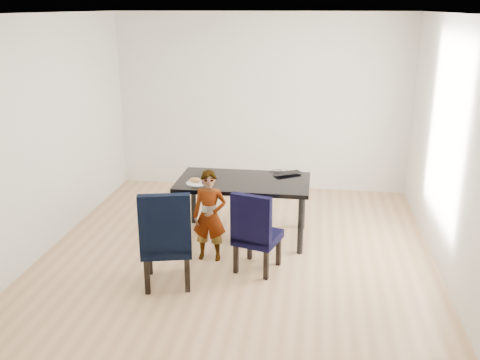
# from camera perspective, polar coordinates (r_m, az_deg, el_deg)

# --- Properties ---
(floor) EXTENTS (4.50, 5.00, 0.01)m
(floor) POSITION_cam_1_polar(r_m,az_deg,el_deg) (6.32, -0.26, -7.94)
(floor) COLOR tan
(floor) RESTS_ON ground
(ceiling) EXTENTS (4.50, 5.00, 0.01)m
(ceiling) POSITION_cam_1_polar(r_m,az_deg,el_deg) (5.68, -0.30, 17.42)
(ceiling) COLOR white
(ceiling) RESTS_ON wall_back
(wall_back) EXTENTS (4.50, 0.01, 2.70)m
(wall_back) POSITION_cam_1_polar(r_m,az_deg,el_deg) (8.29, 2.30, 8.21)
(wall_back) COLOR white
(wall_back) RESTS_ON ground
(wall_front) EXTENTS (4.50, 0.01, 2.70)m
(wall_front) POSITION_cam_1_polar(r_m,az_deg,el_deg) (3.53, -6.32, -5.79)
(wall_front) COLOR silver
(wall_front) RESTS_ON ground
(wall_left) EXTENTS (0.01, 5.00, 2.70)m
(wall_left) POSITION_cam_1_polar(r_m,az_deg,el_deg) (6.57, -20.18, 4.48)
(wall_left) COLOR silver
(wall_left) RESTS_ON ground
(wall_right) EXTENTS (0.01, 5.00, 2.70)m
(wall_right) POSITION_cam_1_polar(r_m,az_deg,el_deg) (5.97, 21.70, 3.02)
(wall_right) COLOR silver
(wall_right) RESTS_ON ground
(dining_table) EXTENTS (1.60, 0.90, 0.75)m
(dining_table) POSITION_cam_1_polar(r_m,az_deg,el_deg) (6.63, 0.37, -3.11)
(dining_table) COLOR black
(dining_table) RESTS_ON floor
(chair_left) EXTENTS (0.62, 0.63, 1.06)m
(chair_left) POSITION_cam_1_polar(r_m,az_deg,el_deg) (5.54, -7.85, -5.96)
(chair_left) COLOR black
(chair_left) RESTS_ON floor
(chair_right) EXTENTS (0.56, 0.57, 0.92)m
(chair_right) POSITION_cam_1_polar(r_m,az_deg,el_deg) (5.80, 1.92, -5.38)
(chair_right) COLOR black
(chair_right) RESTS_ON floor
(child) EXTENTS (0.38, 0.25, 1.05)m
(child) POSITION_cam_1_polar(r_m,az_deg,el_deg) (6.02, -3.26, -3.84)
(child) COLOR orange
(child) RESTS_ON floor
(plate) EXTENTS (0.30, 0.30, 0.01)m
(plate) POSITION_cam_1_polar(r_m,az_deg,el_deg) (6.40, -4.65, -0.33)
(plate) COLOR silver
(plate) RESTS_ON dining_table
(sandwich) EXTENTS (0.16, 0.09, 0.06)m
(sandwich) POSITION_cam_1_polar(r_m,az_deg,el_deg) (6.39, -4.78, -0.01)
(sandwich) COLOR #B97D42
(sandwich) RESTS_ON plate
(laptop) EXTENTS (0.42, 0.38, 0.03)m
(laptop) POSITION_cam_1_polar(r_m,az_deg,el_deg) (6.78, 4.89, 0.81)
(laptop) COLOR black
(laptop) RESTS_ON dining_table
(cable_tangle) EXTENTS (0.18, 0.18, 0.01)m
(cable_tangle) POSITION_cam_1_polar(r_m,az_deg,el_deg) (6.73, 4.09, 0.58)
(cable_tangle) COLOR black
(cable_tangle) RESTS_ON dining_table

